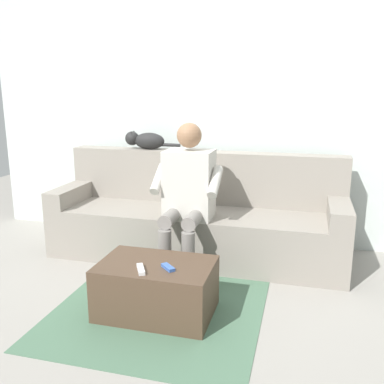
{
  "coord_description": "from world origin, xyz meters",
  "views": [
    {
      "loc": [
        -0.88,
        3.31,
        1.43
      ],
      "look_at": [
        0.0,
        0.03,
        0.61
      ],
      "focal_mm": 39.91,
      "sensor_mm": 36.0,
      "label": 1
    }
  ],
  "objects_px": {
    "coffee_table": "(156,288)",
    "remote_blue": "(168,267)",
    "couch": "(197,220)",
    "remote_white": "(141,269)",
    "person_solo_seated": "(187,190)",
    "cat_on_backrest": "(145,140)"
  },
  "relations": [
    {
      "from": "remote_blue",
      "to": "cat_on_backrest",
      "type": "bearing_deg",
      "value": 159.77
    },
    {
      "from": "couch",
      "to": "remote_white",
      "type": "height_order",
      "value": "couch"
    },
    {
      "from": "coffee_table",
      "to": "remote_blue",
      "type": "distance_m",
      "value": 0.22
    },
    {
      "from": "cat_on_backrest",
      "to": "remote_white",
      "type": "distance_m",
      "value": 1.63
    },
    {
      "from": "cat_on_backrest",
      "to": "remote_white",
      "type": "xyz_separation_m",
      "value": [
        -0.51,
        1.43,
        -0.61
      ]
    },
    {
      "from": "person_solo_seated",
      "to": "remote_white",
      "type": "bearing_deg",
      "value": 86.37
    },
    {
      "from": "remote_blue",
      "to": "couch",
      "type": "bearing_deg",
      "value": 139.03
    },
    {
      "from": "coffee_table",
      "to": "remote_blue",
      "type": "height_order",
      "value": "remote_blue"
    },
    {
      "from": "person_solo_seated",
      "to": "remote_white",
      "type": "distance_m",
      "value": 0.92
    },
    {
      "from": "couch",
      "to": "remote_blue",
      "type": "height_order",
      "value": "couch"
    },
    {
      "from": "coffee_table",
      "to": "remote_blue",
      "type": "relative_size",
      "value": 6.48
    },
    {
      "from": "cat_on_backrest",
      "to": "remote_blue",
      "type": "bearing_deg",
      "value": 115.88
    },
    {
      "from": "remote_white",
      "to": "remote_blue",
      "type": "height_order",
      "value": "remote_white"
    },
    {
      "from": "remote_white",
      "to": "remote_blue",
      "type": "relative_size",
      "value": 1.28
    },
    {
      "from": "couch",
      "to": "person_solo_seated",
      "type": "distance_m",
      "value": 0.49
    },
    {
      "from": "person_solo_seated",
      "to": "remote_blue",
      "type": "height_order",
      "value": "person_solo_seated"
    },
    {
      "from": "coffee_table",
      "to": "cat_on_backrest",
      "type": "bearing_deg",
      "value": -66.76
    },
    {
      "from": "couch",
      "to": "cat_on_backrest",
      "type": "distance_m",
      "value": 0.89
    },
    {
      "from": "coffee_table",
      "to": "remote_white",
      "type": "bearing_deg",
      "value": 69.85
    },
    {
      "from": "coffee_table",
      "to": "remote_white",
      "type": "xyz_separation_m",
      "value": [
        0.05,
        0.13,
        0.19
      ]
    },
    {
      "from": "couch",
      "to": "coffee_table",
      "type": "xyz_separation_m",
      "value": [
        0.0,
        1.07,
        -0.14
      ]
    },
    {
      "from": "coffee_table",
      "to": "person_solo_seated",
      "type": "bearing_deg",
      "value": -90.42
    }
  ]
}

